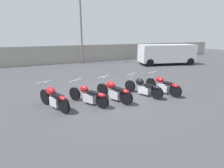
{
  "coord_description": "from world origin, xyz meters",
  "views": [
    {
      "loc": [
        -3.26,
        -7.07,
        2.89
      ],
      "look_at": [
        0.0,
        0.03,
        0.65
      ],
      "focal_mm": 28.0,
      "sensor_mm": 36.0,
      "label": 1
    }
  ],
  "objects_px": {
    "motorcycle_slot_1": "(89,95)",
    "parked_van": "(166,53)",
    "motorcycle_slot_0": "(54,98)",
    "motorcycle_slot_3": "(143,87)",
    "light_pole_left": "(81,19)",
    "motorcycle_slot_2": "(114,91)",
    "motorcycle_slot_4": "(163,85)"
  },
  "relations": [
    {
      "from": "motorcycle_slot_1",
      "to": "parked_van",
      "type": "bearing_deg",
      "value": 2.9
    },
    {
      "from": "motorcycle_slot_0",
      "to": "motorcycle_slot_3",
      "type": "relative_size",
      "value": 0.9
    },
    {
      "from": "motorcycle_slot_0",
      "to": "parked_van",
      "type": "height_order",
      "value": "parked_van"
    },
    {
      "from": "light_pole_left",
      "to": "motorcycle_slot_2",
      "type": "relative_size",
      "value": 3.61
    },
    {
      "from": "motorcycle_slot_2",
      "to": "motorcycle_slot_4",
      "type": "xyz_separation_m",
      "value": [
        2.69,
        -0.1,
        -0.04
      ]
    },
    {
      "from": "motorcycle_slot_0",
      "to": "parked_van",
      "type": "distance_m",
      "value": 13.14
    },
    {
      "from": "motorcycle_slot_4",
      "to": "parked_van",
      "type": "xyz_separation_m",
      "value": [
        6.16,
        6.85,
        0.67
      ]
    },
    {
      "from": "motorcycle_slot_1",
      "to": "light_pole_left",
      "type": "bearing_deg",
      "value": 45.03
    },
    {
      "from": "motorcycle_slot_2",
      "to": "motorcycle_slot_4",
      "type": "bearing_deg",
      "value": -24.17
    },
    {
      "from": "motorcycle_slot_0",
      "to": "motorcycle_slot_4",
      "type": "height_order",
      "value": "motorcycle_slot_0"
    },
    {
      "from": "motorcycle_slot_0",
      "to": "motorcycle_slot_1",
      "type": "height_order",
      "value": "motorcycle_slot_0"
    },
    {
      "from": "motorcycle_slot_3",
      "to": "parked_van",
      "type": "height_order",
      "value": "parked_van"
    },
    {
      "from": "motorcycle_slot_4",
      "to": "motorcycle_slot_2",
      "type": "bearing_deg",
      "value": 166.78
    },
    {
      "from": "motorcycle_slot_1",
      "to": "motorcycle_slot_3",
      "type": "relative_size",
      "value": 0.92
    },
    {
      "from": "motorcycle_slot_4",
      "to": "light_pole_left",
      "type": "bearing_deg",
      "value": 85.54
    },
    {
      "from": "motorcycle_slot_2",
      "to": "motorcycle_slot_3",
      "type": "bearing_deg",
      "value": -20.51
    },
    {
      "from": "light_pole_left",
      "to": "parked_van",
      "type": "distance_m",
      "value": 8.86
    },
    {
      "from": "light_pole_left",
      "to": "motorcycle_slot_0",
      "type": "xyz_separation_m",
      "value": [
        -4.0,
        -10.26,
        -3.79
      ]
    },
    {
      "from": "light_pole_left",
      "to": "motorcycle_slot_0",
      "type": "distance_m",
      "value": 11.64
    },
    {
      "from": "motorcycle_slot_1",
      "to": "motorcycle_slot_3",
      "type": "height_order",
      "value": "motorcycle_slot_1"
    },
    {
      "from": "motorcycle_slot_0",
      "to": "light_pole_left",
      "type": "bearing_deg",
      "value": 44.15
    },
    {
      "from": "motorcycle_slot_0",
      "to": "parked_van",
      "type": "relative_size",
      "value": 0.33
    },
    {
      "from": "light_pole_left",
      "to": "motorcycle_slot_2",
      "type": "bearing_deg",
      "value": -97.93
    },
    {
      "from": "parked_van",
      "to": "motorcycle_slot_1",
      "type": "bearing_deg",
      "value": 138.33
    },
    {
      "from": "motorcycle_slot_4",
      "to": "motorcycle_slot_1",
      "type": "bearing_deg",
      "value": 166.52
    },
    {
      "from": "light_pole_left",
      "to": "motorcycle_slot_4",
      "type": "bearing_deg",
      "value": -83.39
    },
    {
      "from": "light_pole_left",
      "to": "motorcycle_slot_1",
      "type": "xyz_separation_m",
      "value": [
        -2.62,
        -10.42,
        -3.84
      ]
    },
    {
      "from": "light_pole_left",
      "to": "motorcycle_slot_4",
      "type": "xyz_separation_m",
      "value": [
        1.23,
        -10.58,
        -3.83
      ]
    },
    {
      "from": "motorcycle_slot_1",
      "to": "motorcycle_slot_4",
      "type": "height_order",
      "value": "motorcycle_slot_4"
    },
    {
      "from": "motorcycle_slot_0",
      "to": "motorcycle_slot_2",
      "type": "bearing_deg",
      "value": -29.52
    },
    {
      "from": "motorcycle_slot_1",
      "to": "motorcycle_slot_4",
      "type": "bearing_deg",
      "value": -33.27
    },
    {
      "from": "motorcycle_slot_3",
      "to": "parked_van",
      "type": "distance_m",
      "value": 9.89
    }
  ]
}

